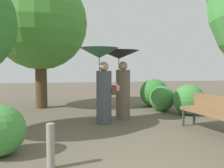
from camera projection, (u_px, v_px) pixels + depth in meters
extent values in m
cylinder|color=#474C56|center=(104.00, 97.00, 6.21)|extent=(0.40, 0.40, 1.39)
sphere|color=tan|center=(104.00, 67.00, 6.15)|extent=(0.25, 0.25, 0.25)
cylinder|color=#333338|center=(99.00, 74.00, 6.15)|extent=(0.02, 0.02, 0.81)
cone|color=#33724C|center=(99.00, 53.00, 6.11)|extent=(1.02, 1.02, 0.26)
cube|color=brown|center=(114.00, 91.00, 6.22)|extent=(0.14, 0.10, 0.20)
cylinder|color=#6B5B4C|center=(123.00, 94.00, 6.79)|extent=(0.40, 0.40, 1.41)
sphere|color=tan|center=(123.00, 66.00, 6.73)|extent=(0.25, 0.25, 0.25)
cylinder|color=#333338|center=(119.00, 73.00, 6.74)|extent=(0.02, 0.02, 0.80)
cone|color=black|center=(119.00, 55.00, 6.70)|extent=(1.15, 1.15, 0.24)
cube|color=maroon|center=(114.00, 89.00, 6.76)|extent=(0.14, 0.10, 0.20)
cylinder|color=#38383D|center=(183.00, 117.00, 5.98)|extent=(0.06, 0.06, 0.44)
cylinder|color=#38383D|center=(194.00, 116.00, 6.10)|extent=(0.06, 0.06, 0.44)
cube|color=olive|center=(208.00, 112.00, 5.40)|extent=(0.69, 1.55, 0.08)
cube|color=olive|center=(217.00, 103.00, 5.47)|extent=(0.31, 1.49, 0.35)
cylinder|color=#4C3823|center=(41.00, 51.00, 8.52)|extent=(0.41, 0.41, 4.11)
sphere|color=#4C9338|center=(40.00, 22.00, 8.44)|extent=(3.37, 3.37, 3.37)
sphere|color=#387F33|center=(154.00, 93.00, 8.92)|extent=(1.05, 1.05, 1.05)
sphere|color=#428C3D|center=(162.00, 98.00, 8.04)|extent=(0.85, 0.85, 0.85)
sphere|color=#428C3D|center=(189.00, 100.00, 7.37)|extent=(0.96, 0.96, 0.96)
cylinder|color=gray|center=(51.00, 146.00, 3.46)|extent=(0.12, 0.12, 0.68)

